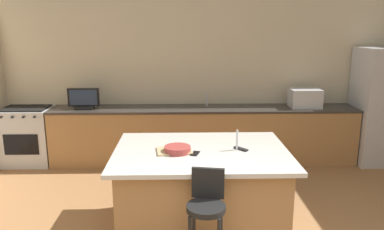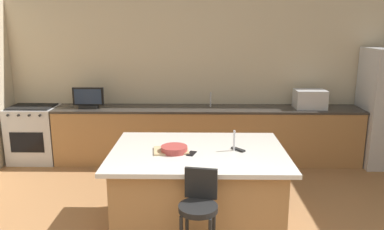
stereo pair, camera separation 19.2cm
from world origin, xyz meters
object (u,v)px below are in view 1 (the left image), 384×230
refrigerator (383,106)px  bar_stool_center (206,216)px  tv_monitor (84,100)px  fruit_bowl (178,149)px  cell_phone (195,153)px  tv_remote (241,149)px  kitchen_island (201,189)px  microwave (305,98)px  cutting_board (174,151)px  range_oven (28,136)px

refrigerator → bar_stool_center: size_ratio=1.88×
tv_monitor → fruit_bowl: bearing=-55.3°
tv_monitor → bar_stool_center: 3.44m
fruit_bowl → cell_phone: (0.18, -0.05, -0.03)m
fruit_bowl → tv_remote: bearing=6.1°
kitchen_island → tv_remote: tv_remote is taller
microwave → cell_phone: microwave is taller
fruit_bowl → cutting_board: (-0.03, 0.03, -0.02)m
refrigerator → bar_stool_center: (-3.05, -2.91, -0.34)m
range_oven → cutting_board: 3.29m
tv_monitor → fruit_bowl: size_ratio=1.79×
refrigerator → tv_remote: bearing=-141.6°
kitchen_island → microwave: (1.79, 2.15, 0.59)m
microwave → fruit_bowl: microwave is taller
kitchen_island → tv_monitor: 2.80m
refrigerator → fruit_bowl: refrigerator is taller
refrigerator → cutting_board: refrigerator is taller
kitchen_island → tv_monitor: (-1.75, 2.10, 0.60)m
fruit_bowl → range_oven: bearing=137.8°
cell_phone → fruit_bowl: bearing=-177.0°
tv_monitor → microwave: bearing=0.8°
bar_stool_center → tv_remote: (0.42, 0.83, 0.33)m
kitchen_island → refrigerator: (3.06, 2.09, 0.47)m
tv_monitor → bar_stool_center: tv_monitor is taller
refrigerator → microwave: 1.28m
kitchen_island → range_oven: 3.45m
bar_stool_center → refrigerator: bearing=53.4°
tv_monitor → tv_remote: bearing=-43.9°
microwave → range_oven: bearing=-180.0°
refrigerator → range_oven: bearing=179.4°
microwave → cutting_board: 3.01m
refrigerator → tv_monitor: 4.81m
refrigerator → range_oven: size_ratio=2.00×
tv_monitor → cutting_board: bearing=-55.5°
tv_remote → kitchen_island: bearing=140.0°
microwave → cutting_board: microwave is taller
refrigerator → bar_stool_center: 4.23m
cell_phone → tv_monitor: bearing=145.1°
range_oven → microwave: 4.52m
tv_remote → fruit_bowl: bearing=145.6°
cell_phone → tv_remote: (0.49, 0.12, 0.01)m
refrigerator → bar_stool_center: refrigerator is taller
kitchen_island → cutting_board: size_ratio=5.12×
range_oven → fruit_bowl: size_ratio=3.39×
tv_remote → microwave: bearing=17.1°
range_oven → fruit_bowl: 3.34m
bar_stool_center → tv_remote: 0.99m
bar_stool_center → cutting_board: bar_stool_center is taller
refrigerator → tv_remote: (-2.63, -2.09, -0.01)m
microwave → tv_monitor: 3.54m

